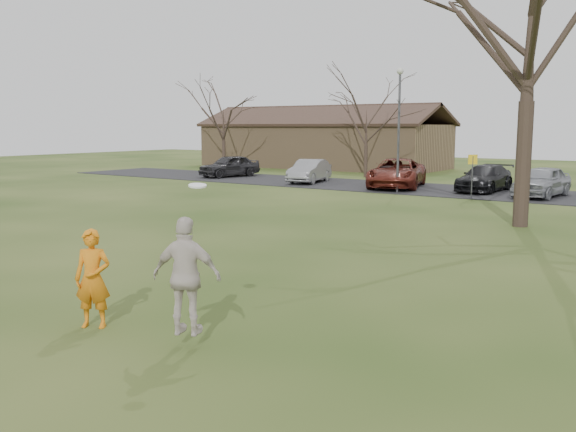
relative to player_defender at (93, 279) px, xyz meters
The scene contains 13 objects.
ground 1.41m from the player_defender, ahead, with size 120.00×120.00×0.00m, color #1E380F.
parking_strip 25.18m from the player_defender, 87.45° to the left, with size 62.00×6.50×0.04m, color black.
player_defender is the anchor object (origin of this frame).
car_0 31.28m from the player_defender, 125.85° to the left, with size 1.72×4.27×1.46m, color #272629.
car_1 27.39m from the player_defender, 115.08° to the left, with size 1.45×4.17×1.37m, color gray.
car_2 25.63m from the player_defender, 103.48° to the left, with size 2.62×5.68×1.58m, color maroon.
car_3 25.75m from the player_defender, 93.07° to the left, with size 1.88×4.63×1.34m, color black.
car_4 24.70m from the player_defender, 86.12° to the left, with size 1.74×4.32×1.47m, color gray.
catching_play 2.06m from the player_defender, ahead, with size 1.15×0.82×2.31m.
building 42.57m from the player_defender, 116.33° to the left, with size 20.60×8.50×5.14m.
lamp_post 23.37m from the player_defender, 102.16° to the left, with size 0.34×0.34×6.27m.
sign_yellow 22.17m from the player_defender, 92.27° to the left, with size 0.35×0.35×2.08m.
big_tree 16.64m from the player_defender, 78.35° to the left, with size 9.00×9.00×14.00m, color #352821, non-canonical shape.
Camera 1 is at (7.34, -6.61, 3.37)m, focal length 38.64 mm.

